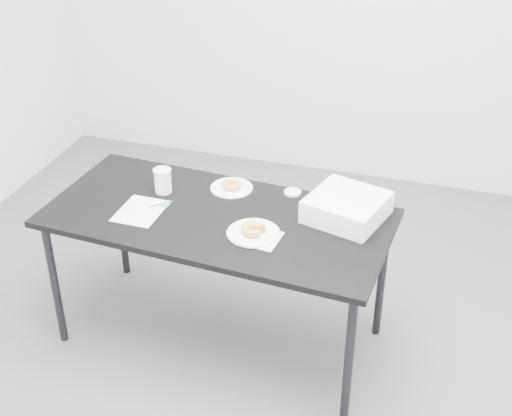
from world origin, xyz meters
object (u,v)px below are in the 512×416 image
(scorecard, at_px, (141,211))
(donut_near, at_px, (253,229))
(table, at_px, (217,225))
(pen, at_px, (160,204))
(plate_near, at_px, (253,233))
(donut_far, at_px, (232,185))
(coffee_cup, at_px, (163,181))
(bakery_box, at_px, (347,207))
(plate_far, at_px, (232,188))

(scorecard, xyz_separation_m, donut_near, (0.55, -0.03, 0.03))
(table, relative_size, pen, 14.01)
(plate_near, bearing_deg, scorecard, 176.65)
(plate_near, bearing_deg, donut_far, 121.92)
(coffee_cup, bearing_deg, scorecard, -98.37)
(scorecard, relative_size, plate_near, 1.06)
(plate_near, relative_size, bakery_box, 0.73)
(bakery_box, bearing_deg, donut_far, -173.76)
(scorecard, height_order, pen, pen)
(plate_near, distance_m, donut_near, 0.02)
(coffee_cup, bearing_deg, bakery_box, 1.84)
(donut_near, height_order, coffee_cup, coffee_cup)
(plate_far, bearing_deg, donut_far, 0.00)
(table, distance_m, plate_near, 0.23)
(plate_near, distance_m, coffee_cup, 0.57)
(plate_far, bearing_deg, coffee_cup, -157.20)
(plate_near, bearing_deg, bakery_box, 35.80)
(coffee_cup, height_order, bakery_box, coffee_cup)
(coffee_cup, bearing_deg, donut_far, 22.80)
(table, distance_m, coffee_cup, 0.36)
(table, height_order, pen, pen)
(pen, relative_size, donut_far, 1.19)
(plate_near, xyz_separation_m, coffee_cup, (-0.52, 0.23, 0.05))
(scorecard, relative_size, coffee_cup, 2.04)
(table, xyz_separation_m, donut_near, (0.20, -0.10, 0.08))
(donut_near, relative_size, coffee_cup, 0.90)
(table, bearing_deg, donut_far, 98.06)
(plate_near, xyz_separation_m, donut_far, (-0.22, 0.35, 0.02))
(table, xyz_separation_m, pen, (-0.28, 0.01, 0.06))
(bakery_box, bearing_deg, table, -148.58)
(plate_far, xyz_separation_m, donut_far, (0.00, 0.00, 0.02))
(table, xyz_separation_m, coffee_cup, (-0.32, 0.13, 0.11))
(scorecard, relative_size, bakery_box, 0.78)
(plate_far, bearing_deg, bakery_box, -9.62)
(pen, xyz_separation_m, donut_near, (0.48, -0.11, 0.02))
(table, distance_m, donut_near, 0.24)
(donut_far, bearing_deg, coffee_cup, -157.20)
(plate_near, relative_size, donut_near, 2.13)
(plate_near, bearing_deg, coffee_cup, 156.28)
(pen, bearing_deg, plate_near, -54.57)
(plate_near, xyz_separation_m, donut_near, (-0.00, 0.00, 0.02))
(plate_far, bearing_deg, pen, -136.79)
(plate_far, bearing_deg, table, -86.09)
(table, height_order, coffee_cup, coffee_cup)
(plate_near, height_order, bakery_box, bakery_box)
(plate_near, xyz_separation_m, plate_far, (-0.22, 0.35, -0.00))
(scorecard, xyz_separation_m, plate_far, (0.33, 0.32, 0.00))
(scorecard, bearing_deg, plate_near, -2.37)
(coffee_cup, distance_m, bakery_box, 0.88)
(table, xyz_separation_m, scorecard, (-0.35, -0.07, 0.05))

